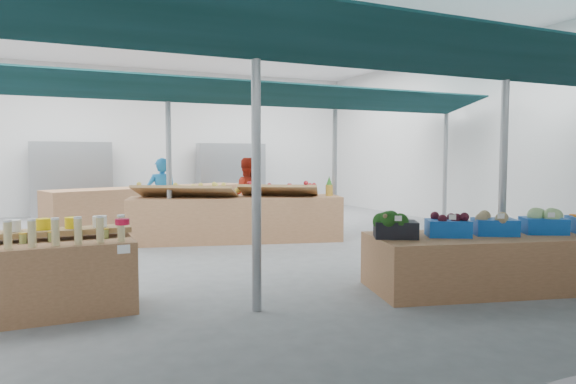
# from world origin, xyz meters

# --- Properties ---
(floor) EXTENTS (13.00, 13.00, 0.00)m
(floor) POSITION_xyz_m (0.00, 0.00, 0.00)
(floor) COLOR slate
(floor) RESTS_ON ground
(hall) EXTENTS (13.00, 13.00, 13.00)m
(hall) POSITION_xyz_m (0.00, 1.44, 2.65)
(hall) COLOR silver
(hall) RESTS_ON ground
(pole_grid) EXTENTS (10.00, 4.60, 3.00)m
(pole_grid) POSITION_xyz_m (0.75, -1.75, 1.81)
(pole_grid) COLOR gray
(pole_grid) RESTS_ON floor
(awnings) EXTENTS (9.50, 7.08, 0.30)m
(awnings) POSITION_xyz_m (0.75, -1.75, 2.78)
(awnings) COLOR black
(awnings) RESTS_ON pole_grid
(back_shelving_left) EXTENTS (2.00, 0.50, 2.00)m
(back_shelving_left) POSITION_xyz_m (-2.50, 6.00, 1.00)
(back_shelving_left) COLOR #B23F33
(back_shelving_left) RESTS_ON floor
(back_shelving_right) EXTENTS (2.00, 0.50, 2.00)m
(back_shelving_right) POSITION_xyz_m (2.00, 6.00, 1.00)
(back_shelving_right) COLOR #B23F33
(back_shelving_right) RESTS_ON floor
(bottle_shelf) EXTENTS (1.70, 1.06, 1.03)m
(bottle_shelf) POSITION_xyz_m (-3.01, -3.21, 0.42)
(bottle_shelf) COLOR brown
(bottle_shelf) RESTS_ON floor
(veg_counter) EXTENTS (3.62, 1.97, 0.67)m
(veg_counter) POSITION_xyz_m (2.20, -4.39, 0.33)
(veg_counter) COLOR brown
(veg_counter) RESTS_ON floor
(fruit_counter) EXTENTS (4.13, 1.96, 0.86)m
(fruit_counter) POSITION_xyz_m (0.25, 0.36, 0.43)
(fruit_counter) COLOR brown
(fruit_counter) RESTS_ON floor
(far_counter) EXTENTS (5.02, 2.52, 0.89)m
(far_counter) POSITION_xyz_m (-0.77, 3.78, 0.45)
(far_counter) COLOR brown
(far_counter) RESTS_ON floor
(vendor_left) EXTENTS (0.67, 0.52, 1.61)m
(vendor_left) POSITION_xyz_m (-0.95, 1.46, 0.80)
(vendor_left) COLOR #1C73BB
(vendor_left) RESTS_ON floor
(vendor_right) EXTENTS (0.91, 0.79, 1.61)m
(vendor_right) POSITION_xyz_m (0.85, 1.46, 0.80)
(vendor_right) COLOR #AD2515
(vendor_right) RESTS_ON floor
(crate_broccoli) EXTENTS (0.61, 0.55, 0.35)m
(crate_broccoli) POSITION_xyz_m (0.76, -4.02, 0.83)
(crate_broccoli) COLOR black
(crate_broccoli) RESTS_ON veg_counter
(crate_beets) EXTENTS (0.61, 0.55, 0.29)m
(crate_beets) POSITION_xyz_m (1.41, -4.19, 0.80)
(crate_beets) COLOR #104EAF
(crate_beets) RESTS_ON veg_counter
(crate_celeriac) EXTENTS (0.61, 0.55, 0.31)m
(crate_celeriac) POSITION_xyz_m (2.01, -4.35, 0.81)
(crate_celeriac) COLOR #104EAF
(crate_celeriac) RESTS_ON veg_counter
(crate_cabbage) EXTENTS (0.61, 0.55, 0.35)m
(crate_cabbage) POSITION_xyz_m (2.66, -4.51, 0.83)
(crate_cabbage) COLOR #104EAF
(crate_cabbage) RESTS_ON veg_counter
(sparrow) EXTENTS (0.12, 0.09, 0.11)m
(sparrow) POSITION_xyz_m (0.58, -4.10, 0.92)
(sparrow) COLOR brown
(sparrow) RESTS_ON crate_broccoli
(pole_ribbon) EXTENTS (0.12, 0.12, 0.28)m
(pole_ribbon) POSITION_xyz_m (-2.42, -4.61, 1.08)
(pole_ribbon) COLOR red
(pole_ribbon) RESTS_ON pole_grid
(apple_heap_yellow) EXTENTS (2.00, 1.55, 0.27)m
(apple_heap_yellow) POSITION_xyz_m (-0.70, 0.52, 1.03)
(apple_heap_yellow) COLOR #997247
(apple_heap_yellow) RESTS_ON fruit_counter
(apple_heap_red) EXTENTS (1.65, 1.35, 0.27)m
(apple_heap_red) POSITION_xyz_m (1.01, 0.06, 1.03)
(apple_heap_red) COLOR #997247
(apple_heap_red) RESTS_ON fruit_counter
(pineapple) EXTENTS (0.14, 0.14, 0.39)m
(pineapple) POSITION_xyz_m (1.98, -0.20, 1.04)
(pineapple) COLOR #8C6019
(pineapple) RESTS_ON fruit_counter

